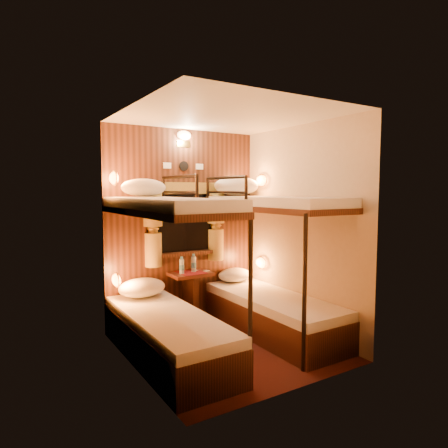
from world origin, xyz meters
TOP-DOWN VIEW (x-y plane):
  - floor at (0.00, 0.00)m, footprint 2.10×2.10m
  - ceiling at (0.00, 0.00)m, footprint 2.10×2.10m
  - wall_back at (0.00, 1.05)m, footprint 2.40×0.00m
  - wall_front at (0.00, -1.05)m, footprint 2.40×0.00m
  - wall_left at (-1.00, 0.00)m, footprint 0.00×2.40m
  - wall_right at (1.00, 0.00)m, footprint 0.00×2.40m
  - back_panel at (0.00, 1.04)m, footprint 2.00×0.03m
  - bunk_left at (-0.65, 0.07)m, footprint 0.72×1.90m
  - bunk_right at (0.65, 0.07)m, footprint 0.72×1.90m
  - window at (0.00, 1.00)m, footprint 1.00×0.12m
  - curtains at (0.00, 0.97)m, footprint 1.10×0.22m
  - back_fixtures at (0.00, 1.00)m, footprint 0.54×0.09m
  - reading_lamps at (-0.00, 0.70)m, footprint 2.00×0.20m
  - table at (0.00, 0.85)m, footprint 0.50×0.34m
  - bottle_left at (-0.13, 0.83)m, footprint 0.06×0.06m
  - bottle_right at (0.05, 0.86)m, footprint 0.07×0.07m
  - sachet_a at (0.21, 0.83)m, footprint 0.09×0.08m
  - sachet_b at (0.10, 0.91)m, footprint 0.08×0.06m
  - pillow_lower_left at (-0.65, 0.78)m, footprint 0.54×0.38m
  - pillow_lower_right at (0.65, 0.86)m, footprint 0.45×0.32m
  - pillow_upper_left at (-0.65, 0.66)m, footprint 0.49×0.35m
  - pillow_upper_right at (0.65, 0.82)m, footprint 0.61×0.44m

SIDE VIEW (x-z plane):
  - floor at x=0.00m, z-range 0.00..0.00m
  - table at x=0.00m, z-range 0.09..0.74m
  - pillow_lower_right at x=0.65m, z-range 0.46..0.63m
  - bunk_left at x=-0.65m, z-range -0.35..1.47m
  - bunk_right at x=0.65m, z-range -0.35..1.47m
  - pillow_lower_left at x=-0.65m, z-range 0.46..0.67m
  - sachet_b at x=0.10m, z-range 0.65..0.66m
  - sachet_a at x=0.21m, z-range 0.65..0.66m
  - bottle_left at x=-0.13m, z-range 0.64..0.85m
  - bottle_right at x=0.05m, z-range 0.63..0.86m
  - window at x=0.00m, z-range 0.79..1.58m
  - wall_back at x=0.00m, z-range 0.00..2.40m
  - wall_front at x=0.00m, z-range 0.00..2.40m
  - wall_left at x=-1.00m, z-range 0.00..2.40m
  - wall_right at x=1.00m, z-range 0.00..2.40m
  - back_panel at x=0.00m, z-range 0.00..2.40m
  - reading_lamps at x=0.00m, z-range 0.62..1.86m
  - curtains at x=0.00m, z-range 0.76..1.76m
  - pillow_upper_left at x=-0.65m, z-range 1.59..1.78m
  - pillow_upper_right at x=0.65m, z-range 1.59..1.83m
  - back_fixtures at x=0.00m, z-range 2.00..2.49m
  - ceiling at x=0.00m, z-range 2.40..2.40m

